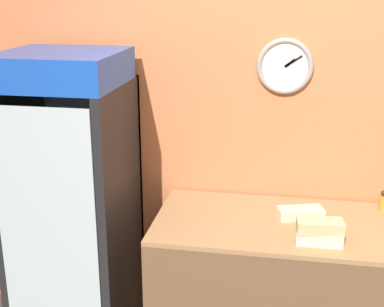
{
  "coord_description": "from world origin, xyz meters",
  "views": [
    {
      "loc": [
        -0.25,
        -1.81,
        2.19
      ],
      "look_at": [
        -0.73,
        0.88,
        1.31
      ],
      "focal_mm": 50.0,
      "sensor_mm": 36.0,
      "label": 1
    }
  ],
  "objects_px": {
    "sandwich_stack_bottom": "(319,237)",
    "sandwich_flat_left": "(300,213)",
    "beverage_cooler": "(75,192)",
    "sandwich_stack_middle": "(320,226)"
  },
  "relations": [
    {
      "from": "sandwich_stack_bottom",
      "to": "sandwich_flat_left",
      "type": "height_order",
      "value": "sandwich_stack_bottom"
    },
    {
      "from": "beverage_cooler",
      "to": "sandwich_flat_left",
      "type": "height_order",
      "value": "beverage_cooler"
    },
    {
      "from": "sandwich_stack_bottom",
      "to": "beverage_cooler",
      "type": "bearing_deg",
      "value": 168.95
    },
    {
      "from": "beverage_cooler",
      "to": "sandwich_stack_bottom",
      "type": "height_order",
      "value": "beverage_cooler"
    },
    {
      "from": "beverage_cooler",
      "to": "sandwich_stack_middle",
      "type": "relative_size",
      "value": 7.72
    },
    {
      "from": "beverage_cooler",
      "to": "sandwich_stack_middle",
      "type": "bearing_deg",
      "value": -11.05
    },
    {
      "from": "sandwich_flat_left",
      "to": "sandwich_stack_bottom",
      "type": "bearing_deg",
      "value": -73.4
    },
    {
      "from": "sandwich_stack_bottom",
      "to": "sandwich_stack_middle",
      "type": "xyz_separation_m",
      "value": [
        -0.0,
        0.0,
        0.06
      ]
    },
    {
      "from": "sandwich_stack_middle",
      "to": "sandwich_flat_left",
      "type": "relative_size",
      "value": 0.87
    },
    {
      "from": "beverage_cooler",
      "to": "sandwich_flat_left",
      "type": "relative_size",
      "value": 6.73
    }
  ]
}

